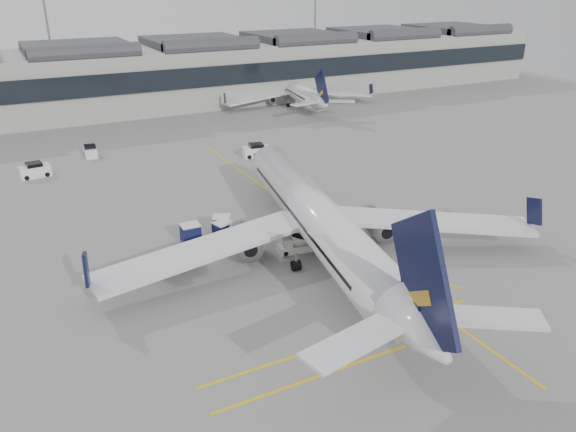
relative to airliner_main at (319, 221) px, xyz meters
name	(u,v)px	position (x,y,z in m)	size (l,w,h in m)	color
ground	(260,282)	(-6.75, -1.90, -3.42)	(220.00, 220.00, 0.00)	gray
terminal	(93,78)	(-6.75, 70.02, 2.72)	(200.00, 20.45, 12.40)	#9E9E99
light_masts	(66,25)	(-8.41, 84.10, 11.08)	(113.00, 0.60, 25.45)	slate
apron_markings	(306,218)	(3.25, 8.10, -3.41)	(0.25, 60.00, 0.01)	gold
airliner_main	(319,221)	(0.00, 0.00, 0.00)	(39.27, 43.30, 11.62)	silver
airliner_far	(296,91)	(29.22, 58.40, -0.81)	(30.14, 33.18, 8.87)	silver
belt_loader	(297,245)	(-1.30, 1.79, -2.88)	(4.61, 2.04, 1.83)	silver
baggage_cart_a	(222,224)	(-6.02, 8.45, -2.41)	(2.23, 2.07, 1.88)	gray
baggage_cart_b	(223,231)	(-6.45, 6.91, -2.38)	(2.17, 1.95, 1.92)	gray
baggage_cart_c	(191,233)	(-9.40, 7.77, -2.37)	(1.88, 1.55, 1.95)	gray
baggage_cart_d	(164,263)	(-13.24, 3.35, -2.48)	(1.77, 1.51, 1.74)	gray
ramp_agent_a	(300,222)	(1.29, 5.88, -2.63)	(0.58, 0.38, 1.58)	#FB620D
ramp_agent_b	(317,245)	(0.03, 0.37, -2.56)	(0.83, 0.65, 1.71)	#EA5A0C
pushback_tug	(181,259)	(-11.59, 3.82, -2.77)	(2.68, 1.78, 1.44)	#464A3E
safety_cone_nose	(269,189)	(3.22, 17.04, -3.17)	(0.36, 0.36, 0.50)	#F24C0A
safety_cone_engine	(364,214)	(8.90, 5.63, -3.13)	(0.41, 0.41, 0.57)	#F24C0A
service_van_left	(35,170)	(-20.58, 35.33, -2.58)	(3.82, 2.24, 1.87)	silver
service_van_mid	(90,151)	(-12.87, 41.09, -2.68)	(1.80, 3.31, 1.65)	silver
service_van_right	(256,151)	(7.70, 30.21, -2.57)	(3.95, 2.48, 1.89)	silver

